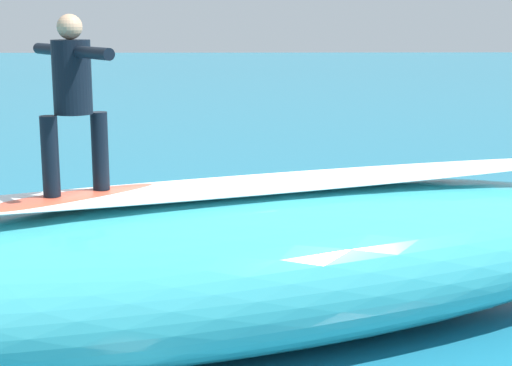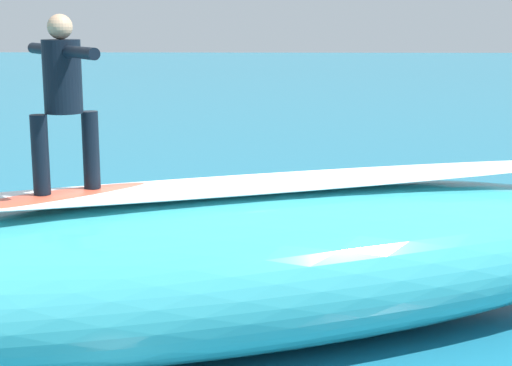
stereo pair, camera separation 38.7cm
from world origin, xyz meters
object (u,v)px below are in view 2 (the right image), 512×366
surfboard_paddling (368,229)px  surfer_paddling (373,216)px  surfer_riding (63,90)px  surfboard_riding (68,196)px

surfboard_paddling → surfer_paddling: bearing=-180.0°
surfer_riding → surfboard_riding: bearing=144.7°
surfboard_riding → surfer_riding: surfer_riding is taller
surfboard_riding → surfer_riding: bearing=-35.3°
surfer_riding → surfboard_paddling: (-3.18, -4.58, -2.44)m
surfer_riding → surfer_paddling: size_ratio=1.12×
surfboard_riding → surfer_paddling: 5.86m
surfer_paddling → surfboard_riding: bearing=6.9°
surfboard_paddling → surfer_paddling: 0.21m
surfer_riding → surfboard_paddling: size_ratio=0.69×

